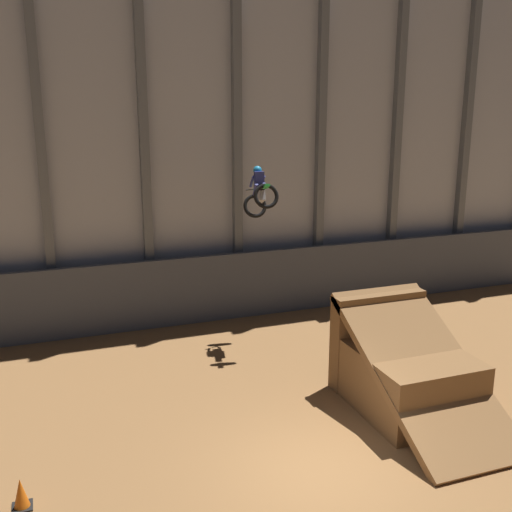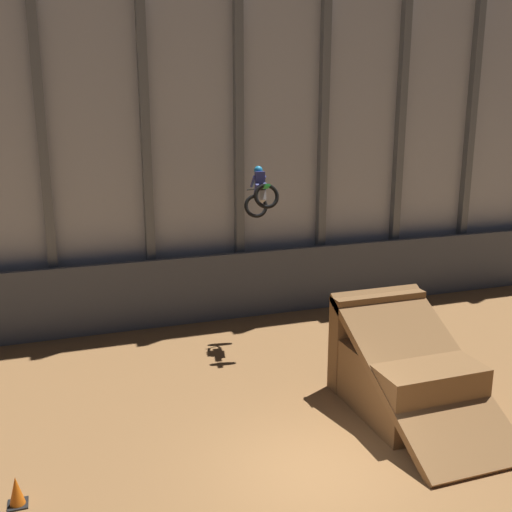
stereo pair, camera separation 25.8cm
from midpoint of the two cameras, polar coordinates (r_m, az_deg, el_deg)
The scene contains 6 objects.
ground_plane at distance 12.66m, azimuth 5.27°, elevation -19.87°, with size 60.00×60.00×0.00m, color olive.
arena_back_wall at distance 19.75m, azimuth -6.60°, elevation 9.37°, with size 32.00×0.40×10.87m.
lower_barrier at distance 19.95m, azimuth -5.79°, elevation -3.19°, with size 31.36×0.20×2.26m.
dirt_ramp at distance 15.05m, azimuth 13.28°, elevation -10.44°, with size 2.48×4.61×2.63m.
rider_bike_solo at distance 17.69m, azimuth -0.05°, elevation 5.97°, with size 0.90×1.74×1.65m.
traffic_cone_near_ramp at distance 12.38m, azimuth -22.07°, elevation -20.26°, with size 0.36×0.36×0.58m.
Camera 1 is at (-4.72, -9.38, 7.09)m, focal length 42.00 mm.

